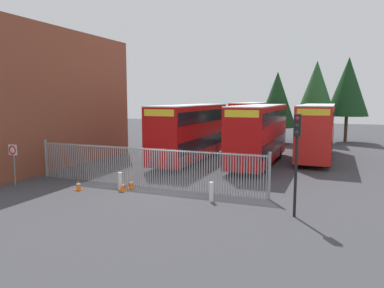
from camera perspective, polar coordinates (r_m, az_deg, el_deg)
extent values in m
plane|color=#3D3D42|center=(27.32, 3.13, -3.18)|extent=(100.00, 100.00, 0.00)
cube|color=brown|center=(29.56, -24.41, 6.46)|extent=(7.40, 15.46, 9.73)
cylinder|color=gray|center=(24.61, -21.97, -2.26)|extent=(0.06, 0.06, 2.20)
cylinder|color=gray|center=(24.51, -21.74, -2.28)|extent=(0.06, 0.06, 2.20)
cylinder|color=gray|center=(24.42, -21.50, -2.31)|extent=(0.06, 0.06, 2.20)
cylinder|color=gray|center=(24.32, -21.26, -2.33)|extent=(0.06, 0.06, 2.20)
cylinder|color=gray|center=(24.23, -21.02, -2.36)|extent=(0.06, 0.06, 2.20)
cylinder|color=gray|center=(24.13, -20.78, -2.38)|extent=(0.06, 0.06, 2.20)
cylinder|color=gray|center=(24.04, -20.53, -2.41)|extent=(0.06, 0.06, 2.20)
cylinder|color=gray|center=(23.95, -20.28, -2.43)|extent=(0.06, 0.06, 2.20)
cylinder|color=gray|center=(23.86, -20.03, -2.46)|extent=(0.06, 0.06, 2.20)
cylinder|color=gray|center=(23.76, -19.78, -2.48)|extent=(0.06, 0.06, 2.20)
cylinder|color=gray|center=(23.67, -19.53, -2.51)|extent=(0.06, 0.06, 2.20)
cylinder|color=gray|center=(23.58, -19.27, -2.54)|extent=(0.06, 0.06, 2.20)
cylinder|color=gray|center=(23.49, -19.02, -2.56)|extent=(0.06, 0.06, 2.20)
cylinder|color=gray|center=(23.40, -18.76, -2.59)|extent=(0.06, 0.06, 2.20)
cylinder|color=gray|center=(23.31, -18.49, -2.61)|extent=(0.06, 0.06, 2.20)
cylinder|color=gray|center=(23.22, -18.23, -2.64)|extent=(0.06, 0.06, 2.20)
cylinder|color=gray|center=(23.13, -17.97, -2.67)|extent=(0.06, 0.06, 2.20)
cylinder|color=gray|center=(23.04, -17.70, -2.69)|extent=(0.06, 0.06, 2.20)
cylinder|color=gray|center=(22.95, -17.43, -2.72)|extent=(0.06, 0.06, 2.20)
cylinder|color=gray|center=(22.87, -17.16, -2.75)|extent=(0.06, 0.06, 2.20)
cylinder|color=gray|center=(22.78, -16.88, -2.77)|extent=(0.06, 0.06, 2.20)
cylinder|color=gray|center=(22.69, -16.61, -2.80)|extent=(0.06, 0.06, 2.20)
cylinder|color=gray|center=(22.61, -16.33, -2.83)|extent=(0.06, 0.06, 2.20)
cylinder|color=gray|center=(22.52, -16.05, -2.86)|extent=(0.06, 0.06, 2.20)
cylinder|color=gray|center=(22.44, -15.77, -2.88)|extent=(0.06, 0.06, 2.20)
cylinder|color=gray|center=(22.35, -15.48, -2.91)|extent=(0.06, 0.06, 2.20)
cylinder|color=gray|center=(22.27, -15.20, -2.94)|extent=(0.06, 0.06, 2.20)
cylinder|color=gray|center=(22.18, -14.91, -2.97)|extent=(0.06, 0.06, 2.20)
cylinder|color=gray|center=(22.10, -14.62, -3.00)|extent=(0.06, 0.06, 2.20)
cylinder|color=gray|center=(22.02, -14.32, -3.02)|extent=(0.06, 0.06, 2.20)
cylinder|color=gray|center=(21.94, -14.03, -3.05)|extent=(0.06, 0.06, 2.20)
cylinder|color=gray|center=(21.86, -13.73, -3.08)|extent=(0.06, 0.06, 2.20)
cylinder|color=gray|center=(21.78, -13.43, -3.11)|extent=(0.06, 0.06, 2.20)
cylinder|color=gray|center=(21.70, -13.13, -3.14)|extent=(0.06, 0.06, 2.20)
cylinder|color=gray|center=(21.62, -12.83, -3.17)|extent=(0.06, 0.06, 2.20)
cylinder|color=gray|center=(21.54, -12.52, -3.20)|extent=(0.06, 0.06, 2.20)
cylinder|color=gray|center=(21.46, -12.21, -3.23)|extent=(0.06, 0.06, 2.20)
cylinder|color=gray|center=(21.39, -11.90, -3.26)|extent=(0.06, 0.06, 2.20)
cylinder|color=gray|center=(21.31, -11.59, -3.28)|extent=(0.06, 0.06, 2.20)
cylinder|color=gray|center=(21.23, -11.27, -3.31)|extent=(0.06, 0.06, 2.20)
cylinder|color=gray|center=(21.16, -10.95, -3.34)|extent=(0.06, 0.06, 2.20)
cylinder|color=gray|center=(21.08, -10.63, -3.37)|extent=(0.06, 0.06, 2.20)
cylinder|color=gray|center=(21.01, -10.31, -3.40)|extent=(0.06, 0.06, 2.20)
cylinder|color=gray|center=(20.94, -9.99, -3.43)|extent=(0.06, 0.06, 2.20)
cylinder|color=gray|center=(20.86, -9.66, -3.46)|extent=(0.06, 0.06, 2.20)
cylinder|color=gray|center=(20.79, -9.33, -3.49)|extent=(0.06, 0.06, 2.20)
cylinder|color=gray|center=(20.72, -9.00, -3.52)|extent=(0.06, 0.06, 2.20)
cylinder|color=gray|center=(20.65, -8.67, -3.55)|extent=(0.06, 0.06, 2.20)
cylinder|color=gray|center=(20.58, -8.33, -3.58)|extent=(0.06, 0.06, 2.20)
cylinder|color=gray|center=(20.51, -7.99, -3.62)|extent=(0.06, 0.06, 2.20)
cylinder|color=gray|center=(20.44, -7.65, -3.65)|extent=(0.06, 0.06, 2.20)
cylinder|color=gray|center=(20.38, -7.31, -3.68)|extent=(0.06, 0.06, 2.20)
cylinder|color=gray|center=(20.31, -6.96, -3.71)|extent=(0.06, 0.06, 2.20)
cylinder|color=gray|center=(20.24, -6.62, -3.74)|extent=(0.06, 0.06, 2.20)
cylinder|color=gray|center=(20.18, -6.27, -3.77)|extent=(0.06, 0.06, 2.20)
cylinder|color=gray|center=(20.11, -5.91, -3.80)|extent=(0.06, 0.06, 2.20)
cylinder|color=gray|center=(20.05, -5.56, -3.83)|extent=(0.06, 0.06, 2.20)
cylinder|color=gray|center=(19.99, -5.20, -3.86)|extent=(0.06, 0.06, 2.20)
cylinder|color=gray|center=(19.92, -4.84, -3.89)|extent=(0.06, 0.06, 2.20)
cylinder|color=gray|center=(19.86, -4.48, -3.92)|extent=(0.06, 0.06, 2.20)
cylinder|color=gray|center=(19.80, -4.12, -3.96)|extent=(0.06, 0.06, 2.20)
cylinder|color=gray|center=(19.74, -3.75, -3.99)|extent=(0.06, 0.06, 2.20)
cylinder|color=gray|center=(19.68, -3.39, -4.02)|extent=(0.06, 0.06, 2.20)
cylinder|color=gray|center=(19.63, -3.02, -4.05)|extent=(0.06, 0.06, 2.20)
cylinder|color=gray|center=(19.57, -2.64, -4.08)|extent=(0.06, 0.06, 2.20)
cylinder|color=gray|center=(19.51, -2.27, -4.11)|extent=(0.06, 0.06, 2.20)
cylinder|color=gray|center=(19.46, -1.89, -4.14)|extent=(0.06, 0.06, 2.20)
cylinder|color=gray|center=(19.40, -1.51, -4.17)|extent=(0.06, 0.06, 2.20)
cylinder|color=gray|center=(19.35, -1.13, -4.21)|extent=(0.06, 0.06, 2.20)
cylinder|color=gray|center=(19.29, -0.75, -4.24)|extent=(0.06, 0.06, 2.20)
cylinder|color=gray|center=(19.24, -0.37, -4.27)|extent=(0.06, 0.06, 2.20)
cylinder|color=gray|center=(19.19, 0.02, -4.30)|extent=(0.06, 0.06, 2.20)
cylinder|color=gray|center=(19.14, 0.41, -4.33)|extent=(0.06, 0.06, 2.20)
cylinder|color=gray|center=(19.09, 0.80, -4.36)|extent=(0.06, 0.06, 2.20)
cylinder|color=gray|center=(19.04, 1.20, -4.39)|extent=(0.06, 0.06, 2.20)
cylinder|color=gray|center=(18.99, 1.59, -4.42)|extent=(0.06, 0.06, 2.20)
cylinder|color=gray|center=(18.95, 1.99, -4.45)|extent=(0.06, 0.06, 2.20)
cylinder|color=gray|center=(18.90, 2.39, -4.48)|extent=(0.06, 0.06, 2.20)
cylinder|color=gray|center=(18.85, 2.79, -4.52)|extent=(0.06, 0.06, 2.20)
cylinder|color=gray|center=(18.81, 3.19, -4.55)|extent=(0.06, 0.06, 2.20)
cylinder|color=gray|center=(18.77, 3.60, -4.58)|extent=(0.06, 0.06, 2.20)
cylinder|color=gray|center=(18.73, 4.01, -4.61)|extent=(0.06, 0.06, 2.20)
cylinder|color=gray|center=(18.68, 4.42, -4.64)|extent=(0.06, 0.06, 2.20)
cylinder|color=gray|center=(18.64, 4.83, -4.67)|extent=(0.06, 0.06, 2.20)
cylinder|color=gray|center=(18.60, 5.24, -4.70)|extent=(0.06, 0.06, 2.20)
cylinder|color=gray|center=(18.57, 5.66, -4.73)|extent=(0.06, 0.06, 2.20)
cylinder|color=gray|center=(18.53, 6.07, -4.76)|extent=(0.06, 0.06, 2.20)
cylinder|color=gray|center=(18.49, 6.49, -4.79)|extent=(0.06, 0.06, 2.20)
cylinder|color=gray|center=(18.46, 6.91, -4.82)|extent=(0.06, 0.06, 2.20)
cylinder|color=gray|center=(18.42, 7.33, -4.85)|extent=(0.06, 0.06, 2.20)
cylinder|color=gray|center=(18.39, 7.75, -4.88)|extent=(0.06, 0.06, 2.20)
cylinder|color=gray|center=(18.36, 8.18, -4.91)|extent=(0.06, 0.06, 2.20)
cylinder|color=gray|center=(18.32, 8.60, -4.94)|extent=(0.06, 0.06, 2.20)
cylinder|color=gray|center=(18.29, 9.03, -4.97)|extent=(0.06, 0.06, 2.20)
cylinder|color=gray|center=(18.26, 9.46, -4.99)|extent=(0.06, 0.06, 2.20)
cylinder|color=gray|center=(18.24, 9.89, -5.02)|extent=(0.06, 0.06, 2.20)
cylinder|color=gray|center=(18.21, 10.32, -5.05)|extent=(0.06, 0.06, 2.20)
cylinder|color=gray|center=(18.18, 10.76, -5.08)|extent=(0.06, 0.06, 2.20)
cylinder|color=gray|center=(18.16, 11.19, -5.11)|extent=(0.06, 0.06, 2.20)
cylinder|color=gray|center=(18.13, 11.63, -5.14)|extent=(0.06, 0.06, 2.20)
cylinder|color=gray|center=(18.11, 12.06, -5.16)|extent=(0.06, 0.06, 2.20)
cylinder|color=gray|center=(20.28, -7.70, -0.81)|extent=(13.98, 0.07, 0.07)
cylinder|color=gray|center=(24.60, -21.98, -2.09)|extent=(0.14, 0.14, 2.35)
cylinder|color=gray|center=(18.09, 12.07, -4.93)|extent=(0.14, 0.14, 2.35)
cube|color=#B70C0C|center=(28.37, -0.23, 2.01)|extent=(2.50, 10.80, 4.00)
cube|color=black|center=(28.45, -0.23, 0.41)|extent=(2.54, 10.37, 0.90)
cube|color=black|center=(28.28, -0.24, 4.43)|extent=(2.54, 10.37, 0.90)
cube|color=yellow|center=(23.40, -5.19, 4.92)|extent=(2.12, 0.12, 0.44)
cube|color=silver|center=(28.25, -0.24, 6.12)|extent=(2.50, 10.80, 0.08)
cylinder|color=black|center=(26.04, -5.26, -2.55)|extent=(0.30, 1.04, 1.04)
cylinder|color=black|center=(25.12, -0.78, -2.88)|extent=(0.30, 1.04, 1.04)
cylinder|color=black|center=(31.72, -0.05, -0.76)|extent=(0.30, 1.04, 1.04)
cylinder|color=black|center=(30.98, 3.72, -0.97)|extent=(0.30, 1.04, 1.04)
cube|color=red|center=(31.08, 19.03, 2.08)|extent=(2.50, 10.80, 4.00)
cube|color=black|center=(31.16, 18.97, 0.61)|extent=(2.54, 10.37, 0.90)
cube|color=black|center=(31.01, 19.12, 4.28)|extent=(2.54, 10.37, 0.90)
cube|color=yellow|center=(25.65, 18.56, 4.77)|extent=(2.12, 0.12, 0.44)
cube|color=silver|center=(30.98, 19.19, 5.82)|extent=(2.50, 10.80, 0.08)
cylinder|color=black|center=(28.07, 16.28, -2.10)|extent=(0.30, 1.04, 1.04)
cylinder|color=black|center=(27.95, 20.77, -2.33)|extent=(0.30, 1.04, 1.04)
cylinder|color=black|center=(34.30, 17.33, -0.48)|extent=(0.30, 1.04, 1.04)
cylinder|color=black|center=(34.20, 21.00, -0.66)|extent=(0.30, 1.04, 1.04)
cube|color=#B70C0C|center=(27.51, 10.49, 1.73)|extent=(2.50, 10.80, 4.00)
cube|color=black|center=(27.60, 10.45, 0.08)|extent=(2.54, 10.37, 0.90)
cube|color=black|center=(27.43, 10.54, 4.22)|extent=(2.54, 10.37, 0.90)
cube|color=yellow|center=(22.19, 7.83, 4.75)|extent=(2.12, 0.12, 0.44)
cube|color=silver|center=(27.40, 10.59, 5.96)|extent=(2.50, 10.80, 0.08)
cylinder|color=black|center=(24.79, 6.35, -3.07)|extent=(0.30, 1.04, 1.04)
cylinder|color=black|center=(24.30, 11.36, -3.37)|extent=(0.30, 1.04, 1.04)
cylinder|color=black|center=(30.84, 9.50, -1.09)|extent=(0.30, 1.04, 1.04)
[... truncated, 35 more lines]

